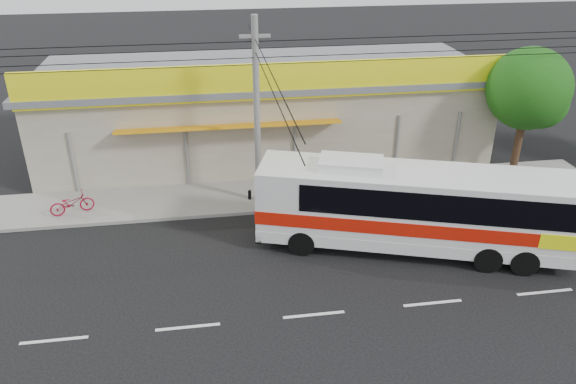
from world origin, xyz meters
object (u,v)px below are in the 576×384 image
at_px(coach_bus, 419,205).
at_px(tree_near, 531,92).
at_px(utility_pole, 255,52).
at_px(motorbike_red, 72,203).

xyz_separation_m(coach_bus, tree_near, (7.15, 5.58, 2.33)).
bearing_deg(utility_pole, tree_near, 4.43).
bearing_deg(motorbike_red, coach_bus, -125.74).
xyz_separation_m(motorbike_red, tree_near, (20.54, 0.97, 3.61)).
bearing_deg(tree_near, utility_pole, -175.57).
bearing_deg(utility_pole, coach_bus, -39.98).
distance_m(utility_pole, tree_near, 12.91).
distance_m(motorbike_red, utility_pole, 9.95).
bearing_deg(utility_pole, motorbike_red, 179.92).
bearing_deg(tree_near, motorbike_red, -177.30).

